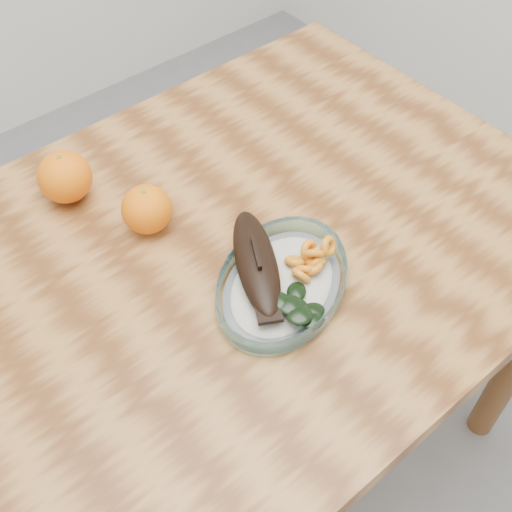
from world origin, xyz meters
The scene contains 5 objects.
ground centered at (0.00, 0.00, 0.00)m, with size 3.00×3.00×0.00m, color slate.
dining_table centered at (0.00, 0.00, 0.65)m, with size 1.20×0.80×0.75m.
plated_meal centered at (0.05, -0.11, 0.77)m, with size 0.60×0.60×0.08m.
orange_left centered at (-0.10, 0.26, 0.79)m, with size 0.09×0.09×0.09m, color #FD6605.
orange_right centered at (-0.03, 0.11, 0.79)m, with size 0.08×0.08×0.08m, color #FD6605.
Camera 1 is at (-0.35, -0.53, 1.50)m, focal length 45.00 mm.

